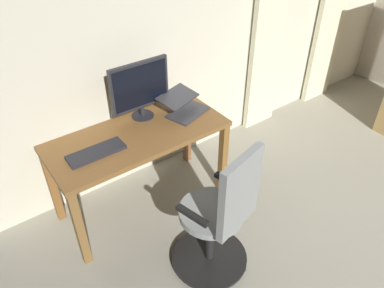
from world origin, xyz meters
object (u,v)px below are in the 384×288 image
computer_monitor (140,88)px  laptop (184,107)px  office_chair (220,219)px  desk (139,144)px  computer_keyboard (96,152)px

computer_monitor → laptop: bearing=154.1°
office_chair → laptop: (-0.37, -0.92, 0.29)m
computer_monitor → laptop: computer_monitor is taller
laptop → office_chair: bearing=50.3°
computer_monitor → desk: bearing=50.2°
desk → laptop: bearing=-175.2°
computer_keyboard → laptop: 0.83m
desk → laptop: (-0.47, -0.04, 0.16)m
desk → computer_keyboard: size_ratio=3.36×
desk → office_chair: office_chair is taller
desk → computer_keyboard: computer_keyboard is taller
computer_keyboard → laptop: laptop is taller
computer_monitor → computer_keyboard: computer_monitor is taller
computer_keyboard → laptop: size_ratio=1.00×
office_chair → computer_monitor: (-0.06, -1.07, 0.50)m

